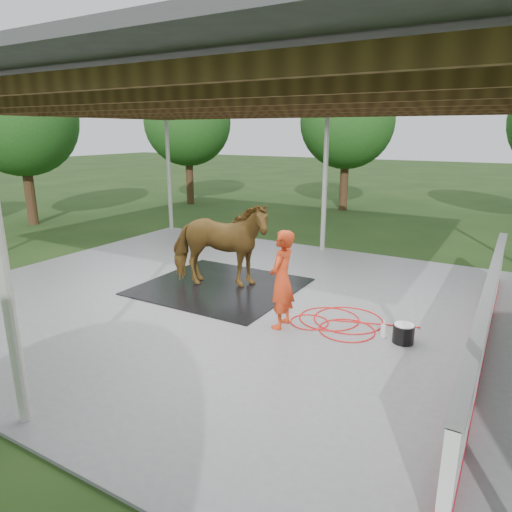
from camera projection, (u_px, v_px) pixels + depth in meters
The scene contains 12 objects.
ground at pixel (236, 302), 9.44m from camera, with size 100.00×100.00×0.00m, color #1E3814.
concrete_slab at pixel (236, 301), 9.43m from camera, with size 12.00×10.00×0.05m, color slate.
pavilion_structure at pixel (233, 100), 8.39m from camera, with size 12.60×10.60×4.05m.
dasher_board at pixel (486, 320), 7.05m from camera, with size 0.16×8.00×1.15m.
tree_belt at pixel (271, 111), 9.04m from camera, with size 28.00×28.00×5.80m.
rubber_mat at pixel (220, 286), 10.18m from camera, with size 3.27×3.07×0.02m, color black.
horse at pixel (219, 245), 9.92m from camera, with size 1.02×2.25×1.90m, color brown.
handler at pixel (282, 280), 7.91m from camera, with size 0.64×0.42×1.75m, color red.
wash_bucket at pixel (403, 333), 7.47m from camera, with size 0.35×0.35×0.32m.
soap_bottle_a at pixel (384, 329), 7.67m from camera, with size 0.11×0.11×0.29m, color silver.
soap_bottle_b at pixel (395, 334), 7.58m from camera, with size 0.09×0.09×0.21m, color #338CD8.
hose_coil at pixel (338, 322), 8.29m from camera, with size 2.15×1.57×0.02m.
Camera 1 is at (4.81, -7.44, 3.42)m, focal length 32.00 mm.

